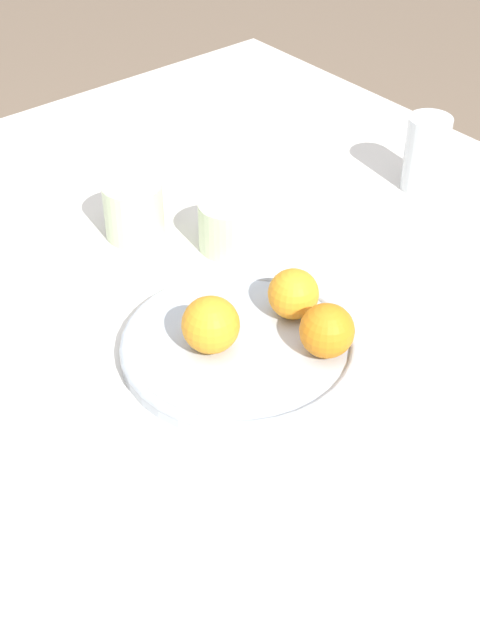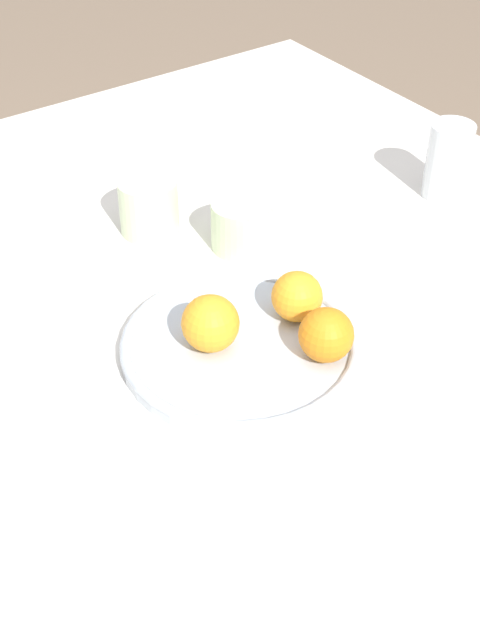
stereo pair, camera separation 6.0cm
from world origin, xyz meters
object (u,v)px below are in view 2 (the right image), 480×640
Objects in this scene: orange_0 at (210,323)px; orange_2 at (326,335)px; water_glass at (448,161)px; cup_2 at (242,225)px; cup_0 at (149,206)px; fruit_platter at (240,346)px; orange_1 at (297,296)px.

orange_2 is at bearing -43.01° from orange_0.
water_glass is 0.33m from cup_2.
cup_0 is (0.08, 0.27, -0.01)m from orange_0.
water_glass reaches higher than orange_0.
fruit_platter is at bearing -99.59° from cup_0.
orange_0 reaches higher than orange_2.
orange_2 reaches higher than fruit_platter.
cup_0 is at bearing 127.49° from cup_2.
orange_0 is 0.13m from orange_2.
water_glass is (0.37, 0.12, 0.01)m from orange_1.
orange_1 is 0.97× the size of orange_2.
cup_0 reaches higher than fruit_platter.
cup_2 is at bearing 45.85° from orange_0.
orange_2 is at bearing -47.84° from fruit_platter.
fruit_platter is at bearing 132.16° from orange_2.
water_glass is (0.45, 0.12, 0.05)m from fruit_platter.
orange_1 is at bearing -6.99° from orange_0.
orange_1 is (0.08, 0.00, 0.03)m from fruit_platter.
cup_2 is at bearing 75.92° from orange_2.
orange_0 is 1.09× the size of orange_1.
cup_0 is at bearing 92.84° from orange_2.
fruit_platter is 4.42× the size of orange_2.
water_glass is at bearing 26.70° from orange_2.
orange_2 reaches higher than orange_1.
orange_2 is (-0.02, -0.08, 0.00)m from orange_1.
orange_1 is at bearing 76.87° from orange_2.
fruit_platter is 0.47m from water_glass.
water_glass reaches higher than cup_0.
orange_2 is at bearing -87.16° from cup_0.
fruit_platter is 3.37× the size of cup_2.
cup_2 is at bearing 75.52° from orange_1.
cup_0 is 0.99× the size of cup_2.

